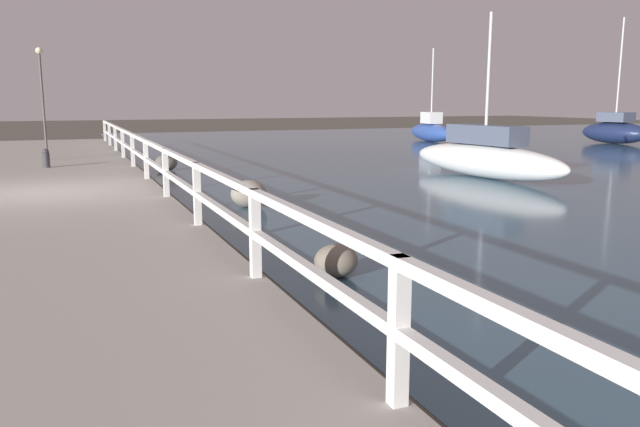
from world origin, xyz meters
name	(u,v)px	position (x,y,z in m)	size (l,w,h in m)	color
ground_plane	(48,210)	(0.00, 0.00, 0.00)	(120.00, 120.00, 0.00)	#4C473D
dock_walkway	(47,201)	(0.00, 0.00, 0.18)	(4.44, 36.00, 0.36)	#9E998E
railing	(154,157)	(2.12, 0.00, 0.98)	(0.10, 32.50, 0.91)	white
boulder_upstream	(336,261)	(3.38, -6.55, 0.21)	(0.55, 0.49, 0.41)	slate
boulder_downstream	(166,163)	(3.27, 6.19, 0.25)	(0.68, 0.61, 0.51)	#666056
boulder_mid_strip	(249,194)	(3.80, -1.20, 0.28)	(0.74, 0.67, 0.55)	gray
mooring_bollard	(46,158)	(-0.08, 5.02, 0.61)	(0.18, 0.18, 0.51)	#333338
dock_lamp	(42,88)	(-0.10, 7.42, 2.52)	(0.20, 0.20, 3.34)	#514C47
sailboat_blue	(431,131)	(18.39, 15.09, 0.57)	(1.68, 4.90, 4.79)	#2D4C9E
sailboat_white	(485,157)	(11.29, 1.07, 0.59)	(1.57, 6.01, 4.48)	white
sailboat_navy	(615,131)	(26.01, 10.15, 0.66)	(2.00, 3.73, 6.11)	#192347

